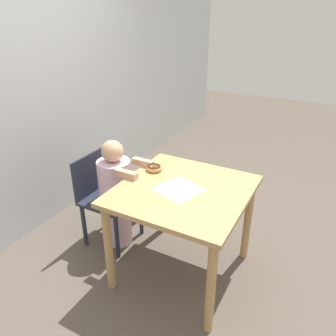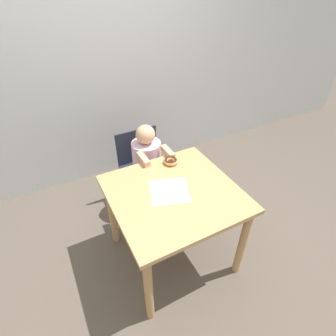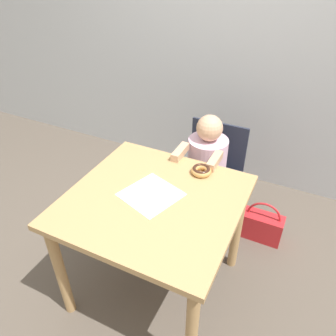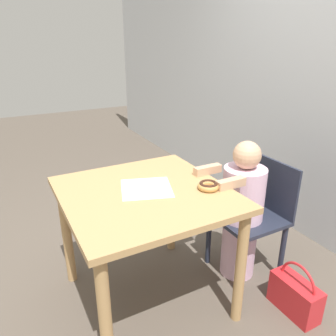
{
  "view_description": "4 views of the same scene",
  "coord_description": "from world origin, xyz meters",
  "px_view_note": "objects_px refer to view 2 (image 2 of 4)",
  "views": [
    {
      "loc": [
        -1.8,
        -0.85,
        1.89
      ],
      "look_at": [
        0.02,
        0.13,
        0.87
      ],
      "focal_mm": 35.0,
      "sensor_mm": 36.0,
      "label": 1
    },
    {
      "loc": [
        -0.7,
        -1.23,
        2.04
      ],
      "look_at": [
        0.02,
        0.13,
        0.87
      ],
      "focal_mm": 28.0,
      "sensor_mm": 36.0,
      "label": 2
    },
    {
      "loc": [
        0.65,
        -1.17,
        1.88
      ],
      "look_at": [
        0.02,
        0.13,
        0.87
      ],
      "focal_mm": 35.0,
      "sensor_mm": 36.0,
      "label": 3
    },
    {
      "loc": [
        1.5,
        -0.66,
        1.54
      ],
      "look_at": [
        0.02,
        0.13,
        0.87
      ],
      "focal_mm": 35.0,
      "sensor_mm": 36.0,
      "label": 4
    }
  ],
  "objects_px": {
    "donut": "(171,161)",
    "handbag": "(182,180)",
    "chair": "(143,168)",
    "child_figure": "(148,170)"
  },
  "relations": [
    {
      "from": "chair",
      "to": "donut",
      "type": "bearing_deg",
      "value": -80.21
    },
    {
      "from": "donut",
      "to": "handbag",
      "type": "distance_m",
      "value": 0.85
    },
    {
      "from": "child_figure",
      "to": "handbag",
      "type": "xyz_separation_m",
      "value": [
        0.45,
        0.07,
        -0.36
      ]
    },
    {
      "from": "chair",
      "to": "handbag",
      "type": "distance_m",
      "value": 0.55
    },
    {
      "from": "chair",
      "to": "handbag",
      "type": "bearing_deg",
      "value": -5.47
    },
    {
      "from": "chair",
      "to": "handbag",
      "type": "xyz_separation_m",
      "value": [
        0.45,
        -0.04,
        -0.31
      ]
    },
    {
      "from": "donut",
      "to": "handbag",
      "type": "height_order",
      "value": "donut"
    },
    {
      "from": "chair",
      "to": "handbag",
      "type": "height_order",
      "value": "chair"
    },
    {
      "from": "chair",
      "to": "child_figure",
      "type": "xyz_separation_m",
      "value": [
        0.0,
        -0.11,
        0.04
      ]
    },
    {
      "from": "child_figure",
      "to": "donut",
      "type": "height_order",
      "value": "child_figure"
    }
  ]
}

